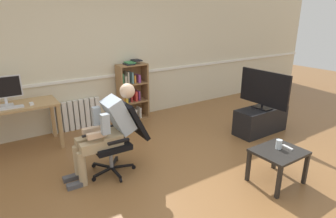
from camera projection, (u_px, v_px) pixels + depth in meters
ground_plane at (194, 178)px, 3.72m from camera, size 18.00×18.00×0.00m
back_wall at (109, 53)px, 5.38m from camera, size 12.00×0.13×2.70m
computer_desk at (12, 113)px, 4.25m from camera, size 1.31×0.60×0.76m
imac_monitor at (4, 89)px, 4.17m from camera, size 0.49×0.14×0.44m
keyboard at (9, 108)px, 4.09m from camera, size 0.38×0.12×0.02m
computer_mouse at (31, 104)px, 4.26m from camera, size 0.06×0.10×0.03m
bookshelf at (131, 92)px, 5.63m from camera, size 0.60×0.29×1.21m
radiator at (76, 115)px, 5.23m from camera, size 0.90×0.08×0.56m
office_chair at (121, 135)px, 3.79m from camera, size 0.82×0.61×0.96m
person_seated at (107, 129)px, 3.65m from camera, size 1.02×0.40×1.21m
tv_stand at (260, 120)px, 5.10m from camera, size 1.01×0.41×0.46m
tv_screen at (264, 89)px, 4.91m from camera, size 0.20×0.99×0.67m
coffee_table at (278, 156)px, 3.53m from camera, size 0.61×0.51×0.45m
drinking_glass at (279, 144)px, 3.53m from camera, size 0.07×0.07×0.12m
spare_remote at (288, 147)px, 3.56m from camera, size 0.05×0.15×0.02m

